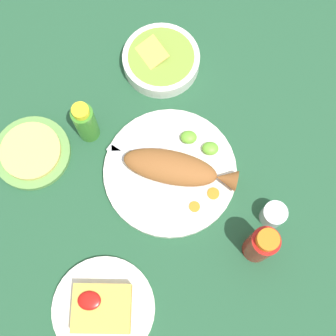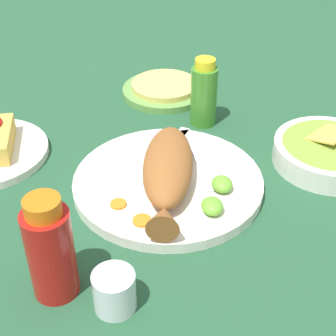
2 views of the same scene
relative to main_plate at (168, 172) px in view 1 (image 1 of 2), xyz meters
The scene contains 17 objects.
ground_plane 0.01m from the main_plate, ahead, with size 4.00×4.00×0.00m, color #235133.
main_plate is the anchor object (origin of this frame).
fried_fish 0.04m from the main_plate, 168.45° to the left, with size 0.27×0.12×0.05m.
fork_near 0.08m from the main_plate, ahead, with size 0.16×0.11×0.00m.
fork_far 0.08m from the main_plate, 44.46° to the right, with size 0.19×0.02×0.00m.
carrot_slice_near 0.10m from the main_plate, 123.67° to the left, with size 0.02×0.02×0.00m, color orange.
carrot_slice_mid 0.11m from the main_plate, 151.63° to the left, with size 0.03×0.03×0.00m, color orange.
lime_wedge_main 0.11m from the main_plate, 150.70° to the right, with size 0.04×0.03×0.02m, color #6BB233.
lime_wedge_side 0.09m from the main_plate, 118.22° to the right, with size 0.04×0.03×0.02m, color #6BB233.
hot_sauce_bottle_red 0.27m from the main_plate, 137.73° to the left, with size 0.06×0.06×0.15m.
hot_sauce_bottle_green 0.22m from the main_plate, 26.90° to the right, with size 0.05×0.05×0.13m.
salt_cup 0.25m from the main_plate, 156.18° to the left, with size 0.05×0.05×0.05m.
side_plate_fries 0.34m from the main_plate, 65.81° to the left, with size 0.22×0.22×0.01m, color white.
fries_pile 0.34m from the main_plate, 65.65° to the left, with size 0.12×0.10×0.04m.
guacamole_bowl 0.29m from the main_plate, 84.76° to the right, with size 0.19×0.19×0.05m.
tortilla_plate 0.33m from the main_plate, ahead, with size 0.18×0.18×0.01m, color #6B9E4C.
tortilla_stack 0.33m from the main_plate, ahead, with size 0.14×0.14×0.01m, color #E0C666.
Camera 1 is at (-0.00, 0.31, 1.05)m, focal length 50.00 mm.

